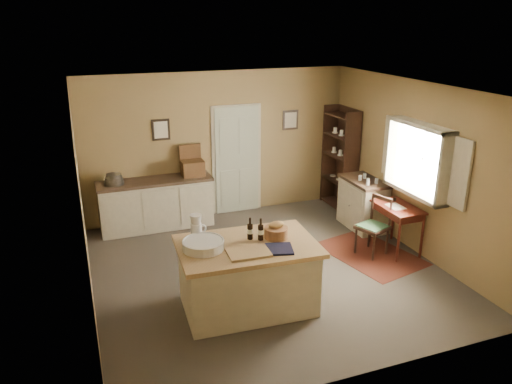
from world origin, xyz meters
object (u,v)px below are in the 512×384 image
(work_island, at_px, (247,274))
(desk_chair, at_px, (372,227))
(writing_desk, at_px, (397,212))
(sideboard, at_px, (157,202))
(shelving_unit, at_px, (342,159))
(right_cabinet, at_px, (363,203))

(work_island, height_order, desk_chair, work_island)
(work_island, height_order, writing_desk, work_island)
(sideboard, xyz_separation_m, writing_desk, (3.45, -2.28, 0.18))
(desk_chair, height_order, shelving_unit, shelving_unit)
(shelving_unit, bearing_deg, sideboard, 176.82)
(shelving_unit, bearing_deg, work_island, -136.26)
(writing_desk, relative_size, desk_chair, 0.92)
(work_island, height_order, shelving_unit, shelving_unit)
(work_island, relative_size, right_cabinet, 1.82)
(right_cabinet, bearing_deg, writing_desk, -89.99)
(sideboard, distance_m, writing_desk, 4.14)
(work_island, bearing_deg, shelving_unit, 46.88)
(writing_desk, xyz_separation_m, desk_chair, (-0.44, 0.01, -0.21))
(writing_desk, distance_m, right_cabinet, 1.03)
(right_cabinet, distance_m, shelving_unit, 1.21)
(work_island, height_order, sideboard, work_island)
(sideboard, distance_m, shelving_unit, 3.64)
(work_island, relative_size, writing_desk, 2.14)
(sideboard, height_order, desk_chair, sideboard)
(writing_desk, height_order, shelving_unit, shelving_unit)
(desk_chair, bearing_deg, right_cabinet, 45.71)
(sideboard, xyz_separation_m, shelving_unit, (3.60, -0.20, 0.51))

